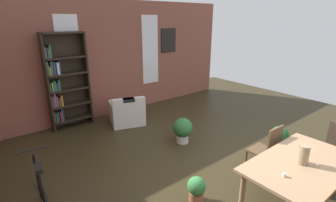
{
  "coord_description": "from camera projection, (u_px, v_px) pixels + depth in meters",
  "views": [
    {
      "loc": [
        -3.06,
        -1.9,
        2.58
      ],
      "look_at": [
        -0.23,
        1.67,
        1.06
      ],
      "focal_mm": 26.57,
      "sensor_mm": 36.0,
      "label": 1
    }
  ],
  "objects": [
    {
      "name": "dining_table",
      "position": [
        302.0,
        168.0,
        3.31
      ],
      "size": [
        1.68,
        0.96,
        0.77
      ],
      "color": "#A17D59",
      "rests_on": "ground"
    },
    {
      "name": "potted_plant_by_shelf",
      "position": [
        279.0,
        137.0,
        5.07
      ],
      "size": [
        0.36,
        0.36,
        0.5
      ],
      "color": "#9E6042",
      "rests_on": "ground"
    },
    {
      "name": "back_wall_brick",
      "position": [
        113.0,
        59.0,
        6.79
      ],
      "size": [
        7.71,
        0.12,
        3.05
      ],
      "primitive_type": "cube",
      "color": "brown",
      "rests_on": "ground"
    },
    {
      "name": "framed_picture",
      "position": [
        168.0,
        40.0,
        7.7
      ],
      "size": [
        0.56,
        0.03,
        0.72
      ],
      "primitive_type": "cube",
      "color": "black"
    },
    {
      "name": "ground_plane",
      "position": [
        243.0,
        186.0,
        4.03
      ],
      "size": [
        11.18,
        11.18,
        0.0
      ],
      "primitive_type": "plane",
      "color": "#332A17"
    },
    {
      "name": "window_pane_0",
      "position": [
        70.0,
        58.0,
        5.99
      ],
      "size": [
        0.55,
        0.02,
        1.98
      ],
      "primitive_type": "cube",
      "color": "white"
    },
    {
      "name": "tealight_candle_1",
      "position": [
        316.0,
        165.0,
        3.19
      ],
      "size": [
        0.04,
        0.04,
        0.04
      ],
      "primitive_type": "cylinder",
      "color": "silver",
      "rests_on": "dining_table"
    },
    {
      "name": "dining_chair_head_right",
      "position": [
        334.0,
        151.0,
        4.08
      ],
      "size": [
        0.42,
        0.42,
        0.95
      ],
      "color": "#362A20",
      "rests_on": "ground"
    },
    {
      "name": "dining_chair_far_right",
      "position": [
        267.0,
        150.0,
        4.11
      ],
      "size": [
        0.41,
        0.41,
        0.95
      ],
      "color": "brown",
      "rests_on": "ground"
    },
    {
      "name": "tealight_candle_0",
      "position": [
        284.0,
        175.0,
        2.98
      ],
      "size": [
        0.04,
        0.04,
        0.05
      ],
      "primitive_type": "cylinder",
      "color": "silver",
      "rests_on": "dining_table"
    },
    {
      "name": "potted_plant_corner",
      "position": [
        183.0,
        129.0,
        5.35
      ],
      "size": [
        0.42,
        0.42,
        0.56
      ],
      "color": "silver",
      "rests_on": "ground"
    },
    {
      "name": "armchair_white",
      "position": [
        127.0,
        113.0,
        6.36
      ],
      "size": [
        1.01,
        1.01,
        0.75
      ],
      "color": "silver",
      "rests_on": "ground"
    },
    {
      "name": "bookshelf_tall",
      "position": [
        64.0,
        82.0,
        5.89
      ],
      "size": [
        0.97,
        0.29,
        2.29
      ],
      "color": "#2D2319",
      "rests_on": "ground"
    },
    {
      "name": "vase_on_table",
      "position": [
        304.0,
        154.0,
        3.23
      ],
      "size": [
        0.14,
        0.14,
        0.26
      ],
      "primitive_type": "cylinder",
      "color": "#998466",
      "rests_on": "dining_table"
    },
    {
      "name": "bicycle_second",
      "position": [
        43.0,
        194.0,
        3.34
      ],
      "size": [
        0.44,
        1.69,
        0.89
      ],
      "color": "black",
      "rests_on": "ground"
    },
    {
      "name": "window_pane_1",
      "position": [
        150.0,
        50.0,
        7.38
      ],
      "size": [
        0.55,
        0.02,
        1.98
      ],
      "primitive_type": "cube",
      "color": "white"
    },
    {
      "name": "potted_plant_window",
      "position": [
        196.0,
        188.0,
        3.64
      ],
      "size": [
        0.28,
        0.28,
        0.39
      ],
      "color": "#9E6042",
      "rests_on": "ground"
    }
  ]
}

